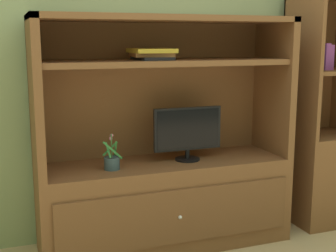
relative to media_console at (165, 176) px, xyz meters
name	(u,v)px	position (x,y,z in m)	size (l,w,h in m)	color
painted_rear_wall	(149,38)	(0.00, 0.34, 0.91)	(6.00, 0.10, 2.80)	#8C9E6B
media_console	(165,176)	(0.00, 0.00, 0.00)	(1.69, 0.53, 1.54)	brown
tv_monitor	(188,132)	(0.15, -0.03, 0.30)	(0.48, 0.17, 0.36)	black
potted_plant	(112,162)	(-0.38, -0.07, 0.15)	(0.13, 0.11, 0.23)	#384C56
magazine_stack	(152,54)	(-0.09, -0.01, 0.82)	(0.27, 0.30, 0.07)	black
bookshelf_tall	(322,149)	(1.28, 0.00, 0.08)	(0.50, 0.47, 1.73)	brown
upright_book_row	(318,56)	(1.18, -0.01, 0.78)	(0.17, 0.17, 0.22)	silver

